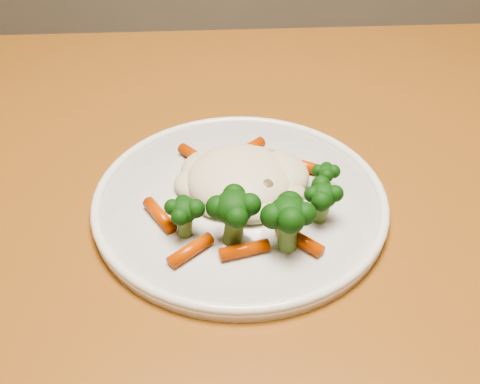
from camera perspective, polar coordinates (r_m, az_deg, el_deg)
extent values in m
cube|color=brown|center=(0.62, -6.26, -2.65)|extent=(1.29, 0.90, 0.04)
cylinder|color=silver|center=(0.60, 0.00, -1.02)|extent=(0.29, 0.29, 0.01)
ellipsoid|color=beige|center=(0.59, 0.01, 2.11)|extent=(0.13, 0.11, 0.05)
ellipsoid|color=black|center=(0.55, -5.26, -2.57)|extent=(0.04, 0.04, 0.04)
ellipsoid|color=black|center=(0.54, -0.58, -2.65)|extent=(0.06, 0.06, 0.05)
ellipsoid|color=black|center=(0.53, 4.53, -3.22)|extent=(0.06, 0.06, 0.05)
ellipsoid|color=black|center=(0.57, 7.78, -1.18)|extent=(0.04, 0.04, 0.04)
ellipsoid|color=black|center=(0.60, 8.05, 1.23)|extent=(0.03, 0.03, 0.03)
cylinder|color=#C64204|center=(0.64, -3.92, 3.20)|extent=(0.05, 0.05, 0.01)
cylinder|color=#C64204|center=(0.65, 0.65, 4.00)|extent=(0.04, 0.04, 0.01)
cylinder|color=#C64204|center=(0.63, 5.84, 2.52)|extent=(0.05, 0.03, 0.01)
cylinder|color=#C64204|center=(0.57, -7.64, -2.19)|extent=(0.04, 0.05, 0.01)
cylinder|color=#C64204|center=(0.54, -4.71, -5.52)|extent=(0.04, 0.04, 0.01)
cylinder|color=#C64204|center=(0.53, 0.41, -5.51)|extent=(0.05, 0.02, 0.01)
cylinder|color=#C64204|center=(0.55, 5.66, -4.51)|extent=(0.04, 0.04, 0.01)
cylinder|color=#C64204|center=(0.60, 2.60, 1.67)|extent=(0.03, 0.05, 0.01)
ellipsoid|color=brown|center=(0.59, 1.24, 1.50)|extent=(0.03, 0.03, 0.02)
ellipsoid|color=brown|center=(0.58, 2.26, 0.52)|extent=(0.03, 0.03, 0.02)
ellipsoid|color=brown|center=(0.59, -2.44, 1.20)|extent=(0.02, 0.02, 0.01)
cube|color=tan|center=(0.62, -0.37, 3.17)|extent=(0.03, 0.02, 0.01)
cube|color=tan|center=(0.62, 2.06, 3.53)|extent=(0.03, 0.02, 0.01)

